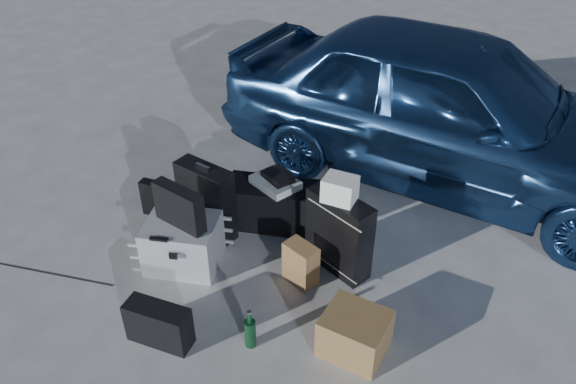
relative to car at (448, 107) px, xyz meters
The scene contains 15 objects.
ground 2.85m from the car, 108.29° to the right, with size 60.00×60.00×0.00m, color silver.
car is the anchor object (origin of this frame).
pelican_case 2.70m from the car, 117.75° to the right, with size 0.55×0.45×0.40m, color #9EA2A3.
laptop_bag 2.65m from the car, 117.44° to the right, with size 0.44×0.11×0.33m, color black.
briefcase 2.71m from the car, 132.27° to the right, with size 0.43×0.10×0.33m, color black.
suitcase_left 2.38m from the car, 124.29° to the right, with size 0.50×0.18×0.65m, color black.
suitcase_right 1.78m from the car, 96.31° to the right, with size 0.54×0.20×0.65m, color black.
white_carton 1.75m from the car, 96.49° to the right, with size 0.23×0.19×0.19m, color white.
duffel_bag 1.86m from the car, 120.42° to the right, with size 0.80×0.34×0.40m, color black.
flat_box_white 1.80m from the car, 120.31° to the right, with size 0.37×0.28×0.07m, color white.
flat_box_black 1.77m from the car, 120.07° to the right, with size 0.25×0.18×0.05m, color black.
kraft_bag 2.13m from the car, 99.78° to the right, with size 0.26×0.15×0.34m, color #9E6D44.
cardboard_box 2.49m from the car, 82.93° to the right, with size 0.41×0.36×0.31m, color brown.
messenger_bag 3.20m from the car, 105.63° to the right, with size 0.45×0.17×0.31m, color black.
green_bottle 2.82m from the car, 96.42° to the right, with size 0.08×0.08×0.31m, color black.
Camera 1 is at (2.13, -2.13, 3.04)m, focal length 35.00 mm.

